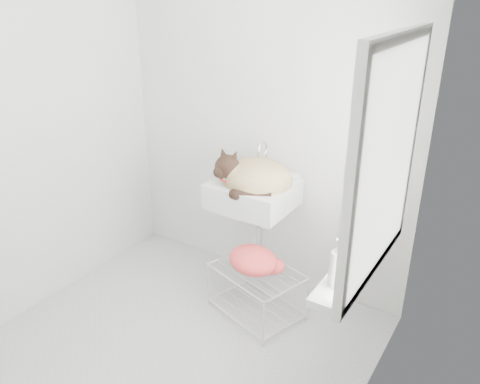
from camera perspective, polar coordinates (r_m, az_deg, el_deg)
The scene contains 15 objects.
floor at distance 3.16m, azimuth -7.25°, elevation -17.45°, with size 2.20×2.00×0.02m, color beige.
back_wall at distance 3.31m, azimuth 2.75°, elevation 9.34°, with size 2.20×0.02×2.50m, color white.
right_wall at distance 2.02m, azimuth 15.74°, elevation -1.10°, with size 0.02×2.00×2.50m, color white.
left_wall at distance 3.33m, azimuth -23.38°, elevation 7.51°, with size 0.02×2.00×2.50m, color white.
window_glass at distance 2.17m, azimuth 17.28°, elevation 3.28°, with size 0.01×0.80×1.00m, color white.
window_frame at distance 2.17m, azimuth 16.90°, elevation 3.36°, with size 0.04×0.90×1.10m, color white.
windowsill at distance 2.41m, azimuth 14.07°, elevation -8.03°, with size 0.16×0.88×0.04m, color white.
sink at distance 3.18m, azimuth 1.56°, elevation 1.16°, with size 0.53×0.46×0.21m, color white.
faucet at distance 3.28m, azimuth 3.21°, elevation 4.44°, with size 0.19×0.13×0.19m, color silver, non-canonical shape.
cat at distance 3.14m, azimuth 1.57°, elevation 1.71°, with size 0.53×0.47×0.31m.
wire_rack at distance 3.29m, azimuth 1.98°, elevation -11.97°, with size 0.56×0.39×0.34m, color silver.
towel at distance 3.17m, azimuth 1.58°, elevation -8.77°, with size 0.35×0.25×0.14m, color orange.
bottle_a at distance 2.18m, azimuth 11.44°, elevation -10.80°, with size 0.07×0.07×0.19m, color beige.
bottle_b at distance 2.34m, azimuth 13.29°, elevation -8.36°, with size 0.07×0.08×0.16m, color teal.
bottle_c at distance 2.55m, azimuth 15.21°, elevation -5.79°, with size 0.11×0.11×0.14m, color #9FA9C0.
Camera 1 is at (1.58, -1.78, 2.07)m, focal length 35.83 mm.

